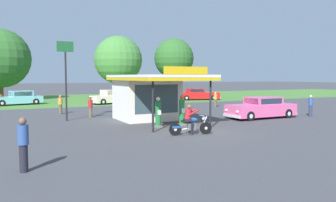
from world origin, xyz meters
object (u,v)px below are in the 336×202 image
at_px(parked_car_second_row_spare, 198,95).
at_px(roadside_pole_sign, 66,68).
at_px(bystander_strolling_foreground, 215,99).
at_px(featured_classic_sedan, 261,108).
at_px(bystander_admiring_sedan, 311,105).
at_px(gas_pump_nearside, 158,113).
at_px(gas_pump_offside, 182,112).
at_px(bystander_leaning_by_kiosk, 90,107).
at_px(motorcycle_with_rider, 190,122).
at_px(parked_car_back_row_centre, 112,97).
at_px(bystander_standing_back_lot, 23,143).
at_px(parked_car_back_row_right, 18,99).
at_px(bystander_chatting_near_pumps, 60,104).
at_px(parked_car_back_row_far_right, 162,96).

height_order(parked_car_second_row_spare, roadside_pole_sign, roadside_pole_sign).
relative_size(bystander_strolling_foreground, roadside_pole_sign, 0.28).
xyz_separation_m(featured_classic_sedan, roadside_pole_sign, (-13.07, 4.72, 2.93)).
bearing_deg(bystander_admiring_sedan, gas_pump_nearside, 178.89).
bearing_deg(parked_car_second_row_spare, gas_pump_offside, -123.83).
bearing_deg(bystander_leaning_by_kiosk, gas_pump_offside, -58.53).
bearing_deg(bystander_leaning_by_kiosk, gas_pump_nearside, -69.65).
bearing_deg(motorcycle_with_rider, featured_classic_sedan, 25.06).
xyz_separation_m(featured_classic_sedan, parked_car_second_row_spare, (6.00, 18.71, -0.03)).
xyz_separation_m(parked_car_back_row_centre, roadside_pole_sign, (-7.11, -12.88, 2.94)).
bearing_deg(roadside_pole_sign, bystander_standing_back_lot, -105.32).
bearing_deg(parked_car_second_row_spare, bystander_standing_back_lot, -130.56).
xyz_separation_m(parked_car_second_row_spare, parked_car_back_row_right, (-21.54, 1.78, -0.00)).
height_order(parked_car_second_row_spare, bystander_standing_back_lot, bystander_standing_back_lot).
bearing_deg(bystander_strolling_foreground, bystander_chatting_near_pumps, 178.76).
bearing_deg(roadside_pole_sign, motorcycle_with_rider, -60.75).
bearing_deg(gas_pump_nearside, bystander_chatting_near_pumps, 112.61).
xyz_separation_m(gas_pump_offside, parked_car_second_row_spare, (13.01, 19.41, -0.17)).
bearing_deg(featured_classic_sedan, bystander_admiring_sedan, -13.28).
bearing_deg(gas_pump_offside, bystander_admiring_sedan, -1.28).
bearing_deg(parked_car_back_row_right, featured_classic_sedan, -52.82).
height_order(bystander_chatting_near_pumps, roadside_pole_sign, roadside_pole_sign).
relative_size(gas_pump_nearside, parked_car_back_row_centre, 0.35).
bearing_deg(parked_car_back_row_far_right, parked_car_back_row_right, 169.33).
distance_m(gas_pump_nearside, parked_car_back_row_centre, 18.50).
bearing_deg(featured_classic_sedan, parked_car_back_row_centre, 108.70).
relative_size(parked_car_back_row_centre, bystander_admiring_sedan, 3.15).
relative_size(parked_car_back_row_far_right, bystander_admiring_sedan, 3.20).
distance_m(bystander_standing_back_lot, roadside_pole_sign, 12.93).
xyz_separation_m(gas_pump_nearside, bystander_strolling_foreground, (10.73, 9.68, -0.05)).
bearing_deg(motorcycle_with_rider, bystander_leaning_by_kiosk, 106.16).
bearing_deg(bystander_standing_back_lot, bystander_leaning_by_kiosk, 68.59).
distance_m(parked_car_back_row_right, bystander_standing_back_lot, 27.97).
bearing_deg(bystander_leaning_by_kiosk, roadside_pole_sign, -146.39).
height_order(parked_car_back_row_centre, parked_car_back_row_right, parked_car_back_row_centre).
height_order(parked_car_back_row_centre, bystander_admiring_sedan, bystander_admiring_sedan).
relative_size(gas_pump_nearside, roadside_pole_sign, 0.34).
relative_size(bystander_standing_back_lot, roadside_pole_sign, 0.32).
xyz_separation_m(gas_pump_nearside, parked_car_back_row_right, (-6.91, 21.19, -0.14)).
distance_m(gas_pump_offside, bystander_standing_back_lot, 11.58).
xyz_separation_m(parked_car_back_row_right, bystander_chatting_near_pumps, (2.74, -11.19, 0.12)).
distance_m(gas_pump_offside, parked_car_second_row_spare, 23.37).
relative_size(motorcycle_with_rider, featured_classic_sedan, 0.42).
xyz_separation_m(parked_car_back_row_centre, bystander_chatting_near_pumps, (-6.84, -8.31, 0.10)).
height_order(featured_classic_sedan, bystander_leaning_by_kiosk, featured_classic_sedan).
distance_m(motorcycle_with_rider, roadside_pole_sign, 10.29).
distance_m(parked_car_back_row_centre, bystander_admiring_sedan, 21.05).
distance_m(parked_car_back_row_centre, parked_car_back_row_right, 10.01).
bearing_deg(bystander_admiring_sedan, bystander_chatting_near_pumps, 148.62).
relative_size(parked_car_back_row_far_right, roadside_pole_sign, 0.97).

